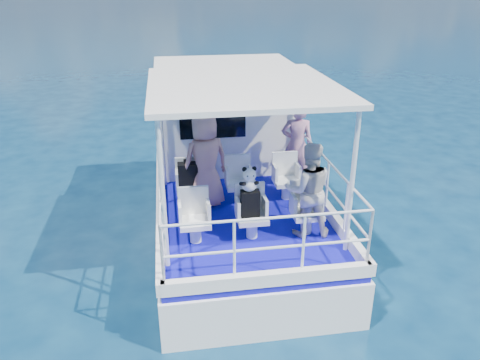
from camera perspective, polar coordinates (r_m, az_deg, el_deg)
name	(u,v)px	position (r m, az deg, el deg)	size (l,w,h in m)	color
ground	(241,248)	(8.98, 0.10, -8.33)	(2000.00, 2000.00, 0.00)	#082540
hull	(233,223)	(9.83, -0.84, -5.28)	(3.00, 7.00, 1.60)	white
deck	(233,186)	(9.45, -0.87, -0.77)	(2.90, 6.90, 0.10)	#0D0987
cabin	(224,114)	(10.27, -1.97, 8.07)	(2.85, 2.00, 2.20)	white
canopy	(243,86)	(7.59, 0.36, 11.38)	(3.00, 3.20, 0.08)	white
canopy_posts	(243,154)	(7.87, 0.40, 3.16)	(2.77, 2.97, 2.20)	white
railings	(246,195)	(7.80, 0.78, -1.80)	(2.84, 3.59, 1.00)	white
seat_port_fwd	(190,195)	(8.55, -6.08, -1.88)	(0.48, 0.46, 0.38)	white
seat_center_fwd	(239,192)	(8.63, -0.11, -1.48)	(0.48, 0.46, 0.38)	white
seat_stbd_fwd	(286,189)	(8.80, 5.69, -1.08)	(0.48, 0.46, 0.38)	white
seat_port_aft	(195,231)	(7.39, -5.46, -6.16)	(0.48, 0.46, 0.38)	white
seat_center_aft	(252,226)	(7.49, 1.45, -5.65)	(0.48, 0.46, 0.38)	white
seat_stbd_aft	(306,222)	(7.69, 8.09, -5.08)	(0.48, 0.46, 0.38)	white
passenger_port_fwd	(206,161)	(8.26, -4.22, 2.38)	(0.65, 0.46, 1.74)	tan
passenger_stbd_fwd	(297,145)	(9.15, 6.95, 4.28)	(0.62, 0.41, 1.69)	#CA83A2
passenger_stbd_aft	(308,190)	(7.39, 8.31, -1.21)	(0.76, 0.59, 1.56)	silver
backpack_port	(188,175)	(8.34, -6.37, 0.58)	(0.35, 0.20, 0.46)	black
backpack_center	(250,204)	(7.28, 1.24, -2.91)	(0.29, 0.16, 0.44)	black
compact_camera	(187,161)	(8.25, -6.53, 2.28)	(0.11, 0.06, 0.06)	black
panda	(249,179)	(7.11, 1.13, 0.12)	(0.26, 0.21, 0.39)	white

